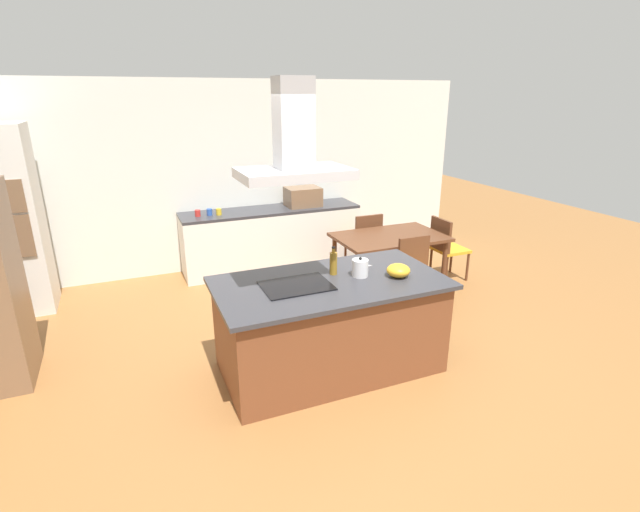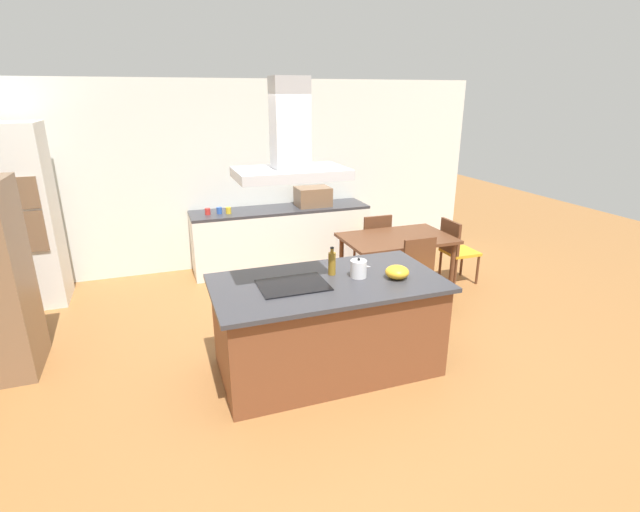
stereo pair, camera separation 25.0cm
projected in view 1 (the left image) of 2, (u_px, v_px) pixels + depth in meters
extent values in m
plane|color=#936033|center=(281.00, 306.00, 5.84)|extent=(16.00, 16.00, 0.00)
cube|color=silver|center=(241.00, 176.00, 6.92)|extent=(7.20, 0.10, 2.70)
cube|color=brown|center=(330.00, 327.00, 4.40)|extent=(1.99, 1.01, 0.86)
cube|color=#333338|center=(330.00, 283.00, 4.25)|extent=(2.09, 1.11, 0.04)
cube|color=black|center=(296.00, 286.00, 4.12)|extent=(0.60, 0.44, 0.01)
cylinder|color=silver|center=(360.00, 268.00, 4.33)|extent=(0.15, 0.15, 0.16)
sphere|color=black|center=(360.00, 258.00, 4.30)|extent=(0.03, 0.03, 0.03)
cone|color=silver|center=(369.00, 266.00, 4.36)|extent=(0.06, 0.03, 0.04)
cylinder|color=olive|center=(333.00, 263.00, 4.36)|extent=(0.07, 0.07, 0.21)
cylinder|color=olive|center=(334.00, 250.00, 4.32)|extent=(0.03, 0.03, 0.04)
cylinder|color=black|center=(334.00, 248.00, 4.31)|extent=(0.04, 0.04, 0.01)
ellipsoid|color=gold|center=(398.00, 270.00, 4.32)|extent=(0.22, 0.22, 0.12)
cube|color=silver|center=(272.00, 240.00, 7.02)|extent=(2.62, 0.62, 0.86)
cube|color=#333338|center=(271.00, 210.00, 6.88)|extent=(2.62, 0.62, 0.04)
cube|color=brown|center=(303.00, 197.00, 7.01)|extent=(0.50, 0.38, 0.28)
cylinder|color=red|center=(198.00, 213.00, 6.44)|extent=(0.08, 0.08, 0.09)
cylinder|color=#2D56B2|center=(209.00, 212.00, 6.50)|extent=(0.08, 0.08, 0.09)
cylinder|color=gold|center=(219.00, 212.00, 6.51)|extent=(0.08, 0.08, 0.09)
cube|color=silver|center=(8.00, 222.00, 5.41)|extent=(0.70, 0.64, 2.20)
cube|color=brown|center=(4.00, 238.00, 5.16)|extent=(0.56, 0.02, 0.48)
cube|color=#59331E|center=(390.00, 237.00, 6.11)|extent=(1.40, 0.90, 0.04)
cylinder|color=#59331E|center=(360.00, 281.00, 5.69)|extent=(0.06, 0.06, 0.71)
cylinder|color=#59331E|center=(444.00, 267.00, 6.14)|extent=(0.06, 0.06, 0.71)
cylinder|color=#59331E|center=(334.00, 261.00, 6.33)|extent=(0.06, 0.06, 0.71)
cylinder|color=#59331E|center=(412.00, 250.00, 6.79)|extent=(0.06, 0.06, 0.71)
cube|color=gold|center=(450.00, 249.00, 6.58)|extent=(0.42, 0.42, 0.04)
cube|color=#59331E|center=(441.00, 235.00, 6.43)|extent=(0.04, 0.42, 0.44)
cylinder|color=#59331E|center=(451.00, 259.00, 6.88)|extent=(0.04, 0.04, 0.41)
cylinder|color=#59331E|center=(467.00, 267.00, 6.56)|extent=(0.04, 0.04, 0.41)
cylinder|color=#59331E|center=(431.00, 262.00, 6.74)|extent=(0.04, 0.04, 0.41)
cylinder|color=#59331E|center=(446.00, 270.00, 6.43)|extent=(0.04, 0.04, 0.41)
cube|color=gold|center=(421.00, 278.00, 5.56)|extent=(0.42, 0.42, 0.04)
cube|color=#59331E|center=(414.00, 254.00, 5.64)|extent=(0.42, 0.04, 0.44)
cylinder|color=#59331E|center=(442.00, 299.00, 5.54)|extent=(0.04, 0.04, 0.41)
cylinder|color=#59331E|center=(416.00, 304.00, 5.41)|extent=(0.04, 0.04, 0.41)
cylinder|color=#59331E|center=(424.00, 288.00, 5.86)|extent=(0.04, 0.04, 0.41)
cylinder|color=#59331E|center=(399.00, 292.00, 5.72)|extent=(0.04, 0.04, 0.41)
cube|color=gold|center=(362.00, 243.00, 6.86)|extent=(0.42, 0.42, 0.04)
cube|color=#59331E|center=(369.00, 230.00, 6.62)|extent=(0.42, 0.04, 0.44)
cylinder|color=#59331E|center=(345.00, 255.00, 7.03)|extent=(0.04, 0.04, 0.41)
cylinder|color=#59331E|center=(367.00, 252.00, 7.16)|extent=(0.04, 0.04, 0.41)
cylinder|color=#59331E|center=(356.00, 263.00, 6.71)|extent=(0.04, 0.04, 0.41)
cylinder|color=#59331E|center=(378.00, 260.00, 6.85)|extent=(0.04, 0.04, 0.41)
cube|color=#ADADB2|center=(294.00, 173.00, 3.79)|extent=(0.90, 0.55, 0.08)
cube|color=#ADADB2|center=(294.00, 124.00, 3.67)|extent=(0.28, 0.24, 0.70)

